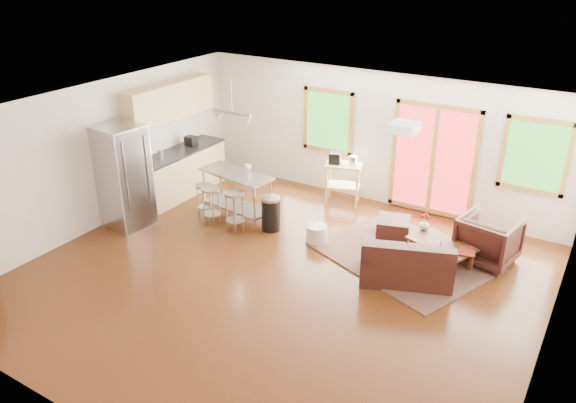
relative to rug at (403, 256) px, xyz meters
The scene contains 28 objects.
floor 2.17m from the rug, 130.34° to the right, with size 7.50×7.00×0.02m, color #3B1C0A.
ceiling 3.38m from the rug, 130.34° to the right, with size 7.50×7.00×0.02m, color white.
back_wall 2.66m from the rug, 127.14° to the left, with size 7.50×0.02×2.60m, color silver.
left_wall 5.57m from the rug, 162.23° to the right, with size 0.02×7.00×2.60m, color silver.
right_wall 3.15m from the rug, 35.10° to the right, with size 0.02×7.00×2.60m, color silver.
front_wall 5.51m from the rug, 105.22° to the right, with size 7.50×0.02×2.60m, color silver.
window_left 3.35m from the rug, 143.11° to the left, with size 1.10×0.05×1.30m.
french_doors 2.12m from the rug, 96.49° to the left, with size 1.60×0.05×2.10m.
window_right 2.78m from the rug, 50.37° to the left, with size 1.10×0.05×1.30m.
rug is the anchor object (origin of this frame).
loveseat 0.78m from the rug, 66.83° to the right, with size 1.55×1.21×0.73m.
coffee_table 0.68m from the rug, ahead, with size 1.15×0.92×0.40m.
armchair 1.39m from the rug, 26.11° to the left, with size 0.85×0.80×0.88m, color black.
ottoman 0.69m from the rug, 126.82° to the left, with size 0.55×0.55×0.36m, color black.
pouf 1.51m from the rug, 168.32° to the right, with size 0.36×0.36×0.31m, color beige.
vase 0.65m from the rug, 64.90° to the left, with size 0.17×0.18×0.29m.
book 1.05m from the rug, ahead, with size 0.23×0.03×0.31m, color maroon.
cabinets 4.98m from the rug, behind, with size 0.64×2.24×2.30m.
refrigerator 5.06m from the rug, 162.46° to the right, with size 0.84×0.81×1.88m.
island 3.28m from the rug, behind, with size 1.50×0.77×0.91m.
cup 3.22m from the rug, behind, with size 0.12×0.09×0.12m, color white.
bar_stool_a 3.84m from the rug, behind, with size 0.33×0.33×0.64m.
bar_stool_b 3.54m from the rug, 168.05° to the right, with size 0.37×0.37×0.74m.
bar_stool_c 3.04m from the rug, 165.80° to the right, with size 0.44×0.44×0.78m.
trash_can 2.44m from the rug, behind, with size 0.42×0.42×0.64m.
kitchen_cart 2.39m from the rug, 143.45° to the left, with size 0.80×0.64×1.06m.
ceiling_flush 2.74m from the rug, 79.54° to the right, with size 0.35×0.35×0.12m, color white.
pendant_light 3.81m from the rug, behind, with size 0.80×0.18×0.79m.
Camera 1 is at (4.00, -6.21, 4.70)m, focal length 35.00 mm.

